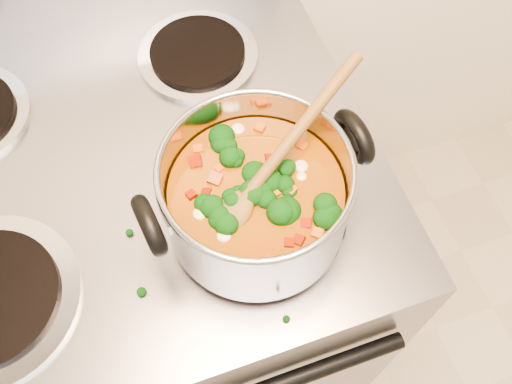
% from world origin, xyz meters
% --- Properties ---
extents(electric_range, '(0.77, 0.69, 1.08)m').
position_xyz_m(electric_range, '(0.05, 1.16, 0.47)').
color(electric_range, gray).
rests_on(electric_range, ground).
extents(stockpot, '(0.30, 0.23, 0.14)m').
position_xyz_m(stockpot, '(0.23, 1.00, 1.00)').
color(stockpot, '#A2A2AA').
rests_on(stockpot, electric_range).
extents(wooden_spoon, '(0.25, 0.16, 0.11)m').
position_xyz_m(wooden_spoon, '(0.24, 1.01, 1.04)').
color(wooden_spoon, brown).
rests_on(wooden_spoon, stockpot).
extents(cooktop_crumbs, '(0.28, 0.31, 0.01)m').
position_xyz_m(cooktop_crumbs, '(0.21, 1.08, 0.92)').
color(cooktop_crumbs, black).
rests_on(cooktop_crumbs, electric_range).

